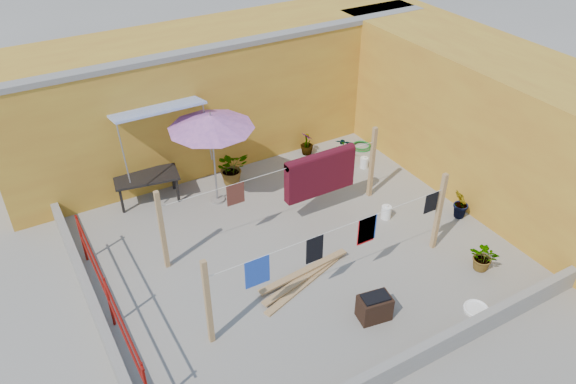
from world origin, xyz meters
The scene contains 20 objects.
ground centered at (0.00, 0.00, 0.00)m, with size 80.00×80.00×0.00m, color #9E998E.
wall_back centered at (0.50, 4.69, 1.61)m, with size 11.00×3.27×3.21m.
wall_right centered at (5.20, 0.00, 1.60)m, with size 2.40×9.00×3.20m, color gold.
parapet_front centered at (0.00, -3.58, 0.22)m, with size 8.30×0.16×0.44m, color gray.
parapet_left centered at (-4.08, 0.00, 0.22)m, with size 0.16×7.30×0.44m, color gray.
red_railing centered at (-3.85, -0.20, 0.72)m, with size 0.05×4.20×1.10m.
clothesline_rig centered at (0.88, 0.54, 1.02)m, with size 5.09×2.35×1.80m.
patio_umbrella centered at (-0.70, 2.39, 2.04)m, with size 2.51×2.51×2.28m.
outdoor_table centered at (-2.07, 3.20, 0.61)m, with size 1.54×0.95×0.67m.
lumber_pile centered at (-0.36, -0.92, 0.07)m, with size 2.19×0.84×0.13m.
brazier centered at (0.23, -2.36, 0.25)m, with size 0.63×0.47×0.51m.
white_basin centered at (1.95, -3.17, 0.04)m, with size 0.46×0.46×0.08m.
water_jug_a centered at (2.28, -0.11, 0.15)m, with size 0.22×0.22×0.35m.
water_jug_b centered at (3.14, 1.88, 0.14)m, with size 0.21×0.21×0.32m.
green_hose centered at (3.70, 2.74, 0.04)m, with size 0.57×0.57×0.08m.
plant_back_a centered at (-0.06, 2.91, 0.43)m, with size 0.77×0.67×0.85m, color #235E1B.
plant_back_b centered at (2.24, 3.20, 0.31)m, with size 0.34×0.34×0.62m, color #235E1B.
plant_right_a centered at (2.79, 2.34, 0.38)m, with size 0.40×0.27×0.76m, color #235E1B.
plant_right_b centered at (3.70, -0.92, 0.38)m, with size 0.41×0.33×0.75m, color #235E1B.
plant_right_c centered at (2.88, -2.41, 0.31)m, with size 0.56×0.48×0.62m, color #235E1B.
Camera 1 is at (-4.64, -7.72, 7.55)m, focal length 35.00 mm.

